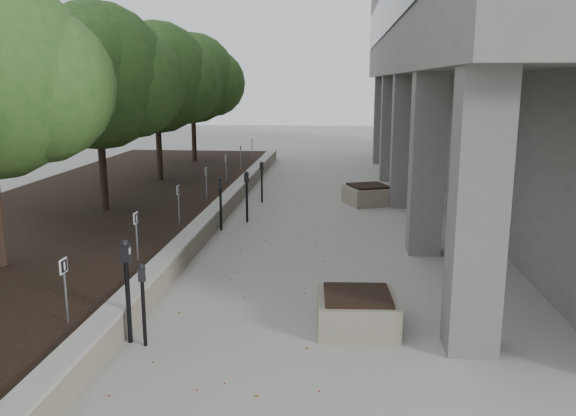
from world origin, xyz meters
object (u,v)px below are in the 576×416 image
at_px(parking_meter_2, 128,292).
at_px(parking_meter_1, 143,305).
at_px(crabapple_tree_3, 99,108).
at_px(planter_front, 357,311).
at_px(parking_meter_3, 221,204).
at_px(parking_meter_5, 262,182).
at_px(crabapple_tree_4, 157,101).
at_px(parking_meter_4, 247,197).
at_px(crabapple_tree_5, 193,97).
at_px(planter_back, 368,194).

bearing_deg(parking_meter_2, parking_meter_1, -15.75).
relative_size(crabapple_tree_3, planter_front, 4.44).
relative_size(parking_meter_3, parking_meter_5, 1.06).
height_order(crabapple_tree_3, planter_front, crabapple_tree_3).
height_order(crabapple_tree_4, parking_meter_2, crabapple_tree_4).
bearing_deg(parking_meter_3, parking_meter_4, 48.03).
xyz_separation_m(crabapple_tree_4, parking_meter_1, (3.51, -12.31, -2.49)).
relative_size(parking_meter_1, parking_meter_3, 0.89).
bearing_deg(parking_meter_5, crabapple_tree_4, 170.40).
xyz_separation_m(crabapple_tree_5, parking_meter_1, (3.51, -17.31, -2.49)).
distance_m(parking_meter_4, parking_meter_5, 2.70).
bearing_deg(planter_front, crabapple_tree_5, 111.95).
bearing_deg(planter_back, parking_meter_2, -110.59).
relative_size(crabapple_tree_4, planter_back, 4.16).
bearing_deg(parking_meter_2, crabapple_tree_4, 109.01).
height_order(crabapple_tree_5, planter_front, crabapple_tree_5).
distance_m(crabapple_tree_5, parking_meter_5, 8.15).
height_order(parking_meter_1, planter_back, parking_meter_1).
bearing_deg(parking_meter_2, parking_meter_5, 90.88).
bearing_deg(parking_meter_3, planter_front, -73.59).
bearing_deg(crabapple_tree_3, parking_meter_2, -65.75).
bearing_deg(parking_meter_4, parking_meter_1, -81.01).
bearing_deg(parking_meter_1, crabapple_tree_5, 85.97).
xyz_separation_m(parking_meter_4, planter_front, (2.82, -6.94, -0.42)).
height_order(planter_front, planter_back, planter_back).
relative_size(parking_meter_1, planter_back, 0.96).
bearing_deg(crabapple_tree_3, planter_back, 24.78).
bearing_deg(crabapple_tree_5, planter_back, -42.77).
distance_m(crabapple_tree_3, parking_meter_5, 5.60).
bearing_deg(planter_front, parking_meter_4, 112.14).
distance_m(parking_meter_1, parking_meter_3, 6.91).
xyz_separation_m(parking_meter_1, planter_front, (3.10, 0.92, -0.34)).
bearing_deg(parking_meter_5, planter_front, -59.03).
bearing_deg(parking_meter_3, crabapple_tree_3, 159.98).
bearing_deg(parking_meter_1, planter_back, 55.32).
height_order(crabapple_tree_3, parking_meter_3, crabapple_tree_3).
relative_size(crabapple_tree_4, parking_meter_3, 3.88).
distance_m(crabapple_tree_4, parking_meter_2, 12.85).
height_order(crabapple_tree_4, planter_front, crabapple_tree_4).
height_order(crabapple_tree_3, parking_meter_5, crabapple_tree_3).
distance_m(parking_meter_3, planter_back, 5.46).
distance_m(crabapple_tree_5, parking_meter_1, 17.83).
bearing_deg(crabapple_tree_4, parking_meter_3, -58.99).
bearing_deg(planter_front, crabapple_tree_4, 120.11).
bearing_deg(parking_meter_3, crabapple_tree_5, 94.47).
relative_size(parking_meter_2, planter_front, 1.28).
relative_size(crabapple_tree_4, parking_meter_5, 4.12).
xyz_separation_m(crabapple_tree_4, parking_meter_5, (3.84, -1.75, -2.46)).
distance_m(crabapple_tree_3, parking_meter_3, 4.07).
distance_m(crabapple_tree_3, planter_back, 8.43).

